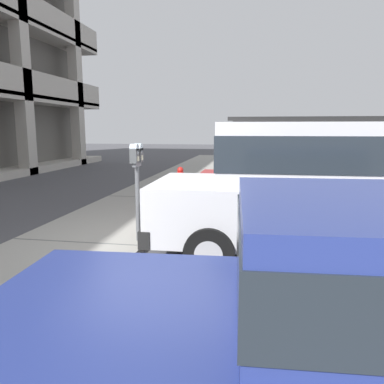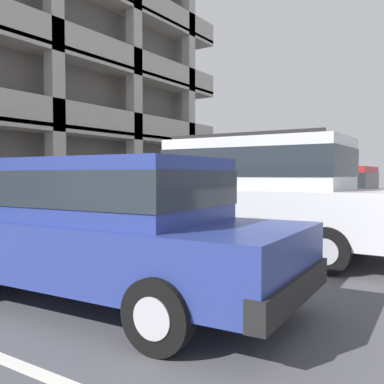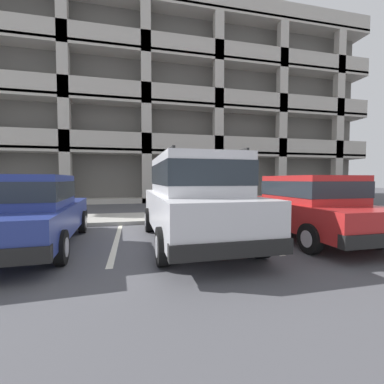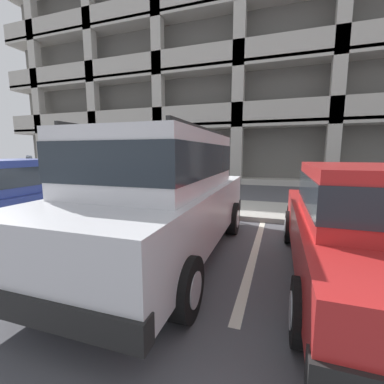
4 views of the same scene
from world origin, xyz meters
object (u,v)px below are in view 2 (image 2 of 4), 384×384
red_sedan (106,226)px  parking_meter_near (139,180)px  dark_hatchback (316,199)px  fire_hydrant (234,204)px  silver_suv (257,191)px

red_sedan → parking_meter_near: size_ratio=2.96×
dark_hatchback → fire_hydrant: (2.09, 3.19, -0.36)m
red_sedan → dark_hatchback: (6.27, -0.33, 0.00)m
silver_suv → parking_meter_near: silver_suv is taller
red_sedan → dark_hatchback: bearing=-6.2°
dark_hatchback → parking_meter_near: parking_meter_near is taller
parking_meter_near → fire_hydrant: (4.81, 0.30, -0.80)m
parking_meter_near → fire_hydrant: size_ratio=2.21×
silver_suv → red_sedan: size_ratio=1.05×
red_sedan → parking_meter_near: (3.54, 2.56, 0.45)m
parking_meter_near → dark_hatchback: bearing=-46.7°
red_sedan → fire_hydrant: red_sedan is taller
silver_suv → fire_hydrant: size_ratio=6.87×
dark_hatchback → parking_meter_near: size_ratio=2.91×
red_sedan → silver_suv: bearing=-6.1°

